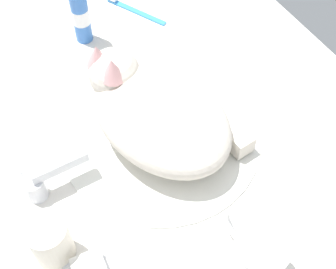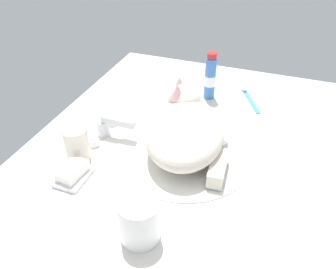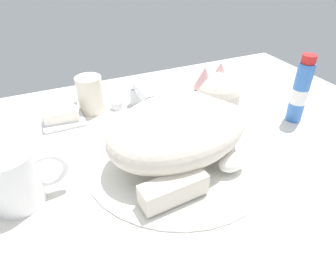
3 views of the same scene
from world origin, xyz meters
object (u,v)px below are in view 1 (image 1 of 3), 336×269
at_px(coffee_mug, 255,257).
at_px(rinse_cup, 51,242).
at_px(toothbrush, 133,9).
at_px(faucet, 43,182).
at_px(cat, 156,110).
at_px(toothpaste_bottle, 80,12).

xyz_separation_m(coffee_mug, rinse_cup, (0.17, 0.24, -0.00)).
bearing_deg(toothbrush, faucet, 134.66).
distance_m(faucet, cat, 0.22).
xyz_separation_m(faucet, toothpaste_bottle, (0.30, -0.21, 0.04)).
bearing_deg(rinse_cup, coffee_mug, -124.70).
bearing_deg(coffee_mug, cat, -0.14).
xyz_separation_m(coffee_mug, toothbrush, (0.61, -0.12, -0.04)).
bearing_deg(toothpaste_bottle, coffee_mug, -178.96).
relative_size(faucet, coffee_mug, 1.09).
bearing_deg(toothbrush, toothpaste_bottle, 102.28).
distance_m(cat, rinse_cup, 0.28).
relative_size(rinse_cup, toothpaste_bottle, 0.57).
relative_size(coffee_mug, rinse_cup, 1.41).
height_order(coffee_mug, rinse_cup, coffee_mug).
bearing_deg(coffee_mug, toothbrush, -10.98).
height_order(faucet, cat, cat).
bearing_deg(toothpaste_bottle, faucet, 145.76).
bearing_deg(cat, faucet, 93.51).
distance_m(rinse_cup, toothbrush, 0.57).
height_order(coffee_mug, toothpaste_bottle, toothpaste_bottle).
relative_size(faucet, toothpaste_bottle, 0.87).
bearing_deg(toothbrush, cat, 159.69).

